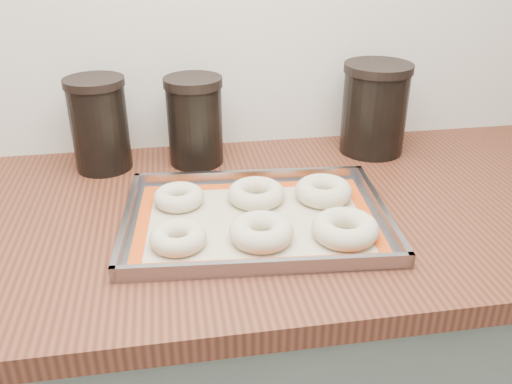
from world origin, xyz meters
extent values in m
cube|color=brown|center=(0.00, 1.68, 0.88)|extent=(3.06, 0.68, 0.04)
cube|color=gray|center=(-0.04, 1.62, 0.90)|extent=(0.49, 0.37, 0.00)
cube|color=gray|center=(-0.02, 1.78, 0.91)|extent=(0.46, 0.05, 0.02)
cube|color=gray|center=(-0.05, 1.46, 0.91)|extent=(0.46, 0.05, 0.02)
cube|color=gray|center=(-0.26, 1.64, 0.91)|extent=(0.04, 0.33, 0.02)
cube|color=gray|center=(0.19, 1.60, 0.91)|extent=(0.04, 0.33, 0.02)
cube|color=#C6B793|center=(-0.04, 1.62, 0.90)|extent=(0.44, 0.32, 0.00)
cube|color=#CB430D|center=(-0.03, 1.75, 0.91)|extent=(0.42, 0.06, 0.00)
cube|color=#CB430D|center=(-0.05, 1.48, 0.91)|extent=(0.42, 0.06, 0.00)
cube|color=#CB430D|center=(-0.24, 1.63, 0.91)|extent=(0.04, 0.25, 0.00)
cube|color=#CB430D|center=(0.16, 1.60, 0.91)|extent=(0.04, 0.25, 0.00)
torus|color=beige|center=(-0.18, 1.55, 0.92)|extent=(0.10, 0.10, 0.03)
torus|color=beige|center=(-0.04, 1.55, 0.92)|extent=(0.12, 0.12, 0.04)
torus|color=beige|center=(0.10, 1.53, 0.92)|extent=(0.13, 0.13, 0.04)
torus|color=beige|center=(-0.17, 1.70, 0.92)|extent=(0.10, 0.10, 0.03)
torus|color=beige|center=(-0.03, 1.69, 0.92)|extent=(0.13, 0.13, 0.03)
torus|color=beige|center=(0.10, 1.67, 0.92)|extent=(0.12, 0.12, 0.04)
cylinder|color=black|center=(-0.32, 1.90, 0.99)|extent=(0.12, 0.12, 0.18)
cylinder|color=black|center=(-0.32, 1.90, 1.09)|extent=(0.12, 0.12, 0.02)
cylinder|color=black|center=(-0.12, 1.90, 0.99)|extent=(0.12, 0.12, 0.17)
cylinder|color=black|center=(-0.12, 1.90, 1.08)|extent=(0.12, 0.12, 0.02)
cylinder|color=black|center=(0.28, 1.90, 0.99)|extent=(0.14, 0.14, 0.18)
cylinder|color=black|center=(0.28, 1.90, 1.09)|extent=(0.15, 0.15, 0.02)
camera|label=1|loc=(-0.18, 0.80, 1.39)|focal=38.00mm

